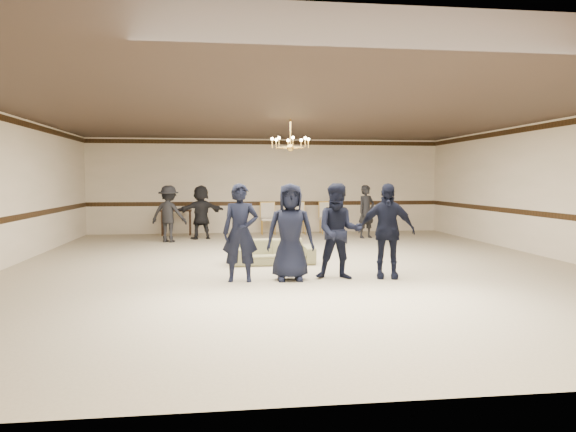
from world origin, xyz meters
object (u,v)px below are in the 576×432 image
object	(u,v)px
adult_left	(169,214)
banquet_chair_mid	(298,218)
boy_b	(290,232)
adult_right	(366,212)
banquet_chair_right	(327,218)
adult_mid	(201,212)
console_table	(176,222)
settee	(272,252)
boy_d	(386,231)
boy_c	(339,231)
boy_a	(240,233)
chandelier	(290,134)
banquet_chair_left	(268,219)

from	to	relation	value
adult_left	banquet_chair_mid	bearing A→B (deg)	-137.56
boy_b	adult_right	xyz separation A→B (m)	(3.26, 6.54, -0.05)
adult_right	banquet_chair_right	size ratio (longest dim) A/B	1.57
adult_right	adult_left	bearing A→B (deg)	158.51
adult_mid	console_table	distance (m)	1.54
boy_b	settee	distance (m)	1.97
adult_right	boy_d	bearing A→B (deg)	-126.95
boy_c	adult_right	world-z (taller)	boy_c
adult_right	console_table	world-z (taller)	adult_right
adult_mid	console_table	bearing A→B (deg)	-73.93
adult_right	banquet_chair_mid	xyz separation A→B (m)	(-1.94, 1.42, -0.30)
boy_d	adult_right	xyz separation A→B (m)	(1.46, 6.54, -0.05)
banquet_chair_mid	boy_a	bearing A→B (deg)	-100.86
console_table	banquet_chair_right	bearing A→B (deg)	-3.62
adult_right	banquet_chair_mid	size ratio (longest dim) A/B	1.57
adult_left	boy_d	bearing A→B (deg)	145.54
boy_c	console_table	xyz separation A→B (m)	(-3.58, 8.16, -0.46)
adult_mid	boy_b	bearing A→B (deg)	86.36
console_table	chandelier	bearing A→B (deg)	-62.44
adult_left	console_table	size ratio (longest dim) A/B	1.66
settee	banquet_chair_mid	distance (m)	6.26
chandelier	settee	world-z (taller)	chandelier
chandelier	boy_a	size ratio (longest dim) A/B	0.53
chandelier	adult_left	world-z (taller)	chandelier
banquet_chair_right	boy_b	bearing A→B (deg)	-104.24
banquet_chair_left	chandelier	bearing A→B (deg)	-93.88
boy_a	banquet_chair_right	world-z (taller)	boy_a
chandelier	console_table	size ratio (longest dim) A/B	0.94
chandelier	console_table	xyz separation A→B (m)	(-3.03, 5.50, -2.46)
boy_b	boy_d	xyz separation A→B (m)	(1.80, 0.00, 0.00)
boy_a	settee	xyz separation A→B (m)	(0.76, 1.87, -0.62)
boy_c	adult_mid	bearing A→B (deg)	122.39
banquet_chair_mid	adult_right	bearing A→B (deg)	-31.46
chandelier	boy_b	size ratio (longest dim) A/B	0.53
banquet_chair_left	banquet_chair_right	bearing A→B (deg)	-4.25
settee	banquet_chair_mid	world-z (taller)	banquet_chair_mid
boy_a	boy_d	bearing A→B (deg)	5.50
adult_left	banquet_chair_mid	xyz separation A→B (m)	(4.06, 1.72, -0.30)
banquet_chair_mid	settee	bearing A→B (deg)	-98.79
adult_right	banquet_chair_right	world-z (taller)	adult_right
banquet_chair_right	console_table	distance (m)	5.01
chandelier	banquet_chair_left	bearing A→B (deg)	90.38
settee	adult_right	size ratio (longest dim) A/B	1.09
chandelier	banquet_chair_left	distance (m)	5.80
boy_a	boy_c	world-z (taller)	same
chandelier	banquet_chair_right	xyz separation A→B (m)	(1.97, 5.30, -2.35)
banquet_chair_mid	chandelier	bearing A→B (deg)	-95.58
boy_b	adult_mid	world-z (taller)	boy_b
chandelier	boy_d	bearing A→B (deg)	-61.47
banquet_chair_mid	adult_left	bearing A→B (deg)	-152.30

